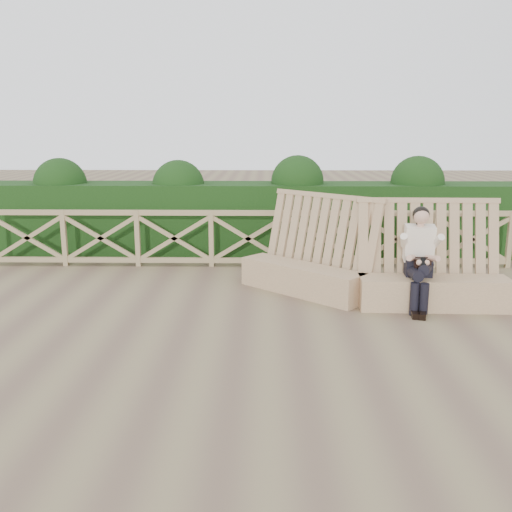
{
  "coord_description": "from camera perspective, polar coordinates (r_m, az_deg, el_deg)",
  "views": [
    {
      "loc": [
        0.35,
        -7.28,
        2.62
      ],
      "look_at": [
        0.21,
        0.4,
        0.9
      ],
      "focal_mm": 40.0,
      "sensor_mm": 36.0,
      "label": 1
    }
  ],
  "objects": [
    {
      "name": "woman",
      "position": [
        8.72,
        16.04,
        0.1
      ],
      "size": [
        0.46,
        0.94,
        1.51
      ],
      "rotation": [
        0.0,
        0.0,
        -0.09
      ],
      "color": "black",
      "rests_on": "ground"
    },
    {
      "name": "ground",
      "position": [
        7.75,
        -1.62,
        -7.15
      ],
      "size": [
        60.0,
        60.0,
        0.0
      ],
      "primitive_type": "plane",
      "color": "brown",
      "rests_on": "ground"
    },
    {
      "name": "bench",
      "position": [
        9.06,
        10.96,
        -1.78
      ],
      "size": [
        4.0,
        2.15,
        1.6
      ],
      "rotation": [
        0.0,
        0.0,
        -0.32
      ],
      "color": "#957455",
      "rests_on": "ground"
    },
    {
      "name": "hedge",
      "position": [
        12.13,
        -0.63,
        3.75
      ],
      "size": [
        12.0,
        1.2,
        1.5
      ],
      "primitive_type": "cube",
      "color": "black",
      "rests_on": "ground"
    },
    {
      "name": "guardrail",
      "position": [
        10.98,
        -0.81,
        1.77
      ],
      "size": [
        10.1,
        0.09,
        1.1
      ],
      "color": "#8A7450",
      "rests_on": "ground"
    }
  ]
}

